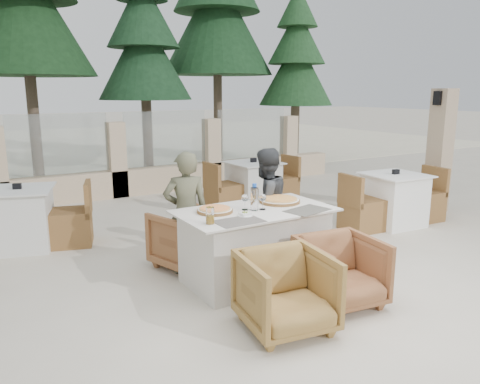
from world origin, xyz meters
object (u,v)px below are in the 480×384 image
pizza_left (215,210)px  bg_table_c (394,200)px  bg_table_a (20,219)px  olive_dish (245,214)px  armchair_near_left (286,292)px  diner_left (186,213)px  water_bottle (254,197)px  wine_glass_near (263,201)px  armchair_near_right (341,271)px  beer_glass_right (256,195)px  armchair_far_left (190,239)px  bg_table_b (253,184)px  pizza_right (280,200)px  diner_right (265,205)px  beer_glass_left (210,216)px  armchair_far_right (261,235)px  dining_table (255,245)px  wine_glass_centre (245,201)px

pizza_left → bg_table_c: size_ratio=0.22×
bg_table_a → olive_dish: bearing=-38.4°
armchair_near_left → diner_left: 1.64m
water_bottle → wine_glass_near: size_ratio=1.51×
water_bottle → armchair_near_right: 1.12m
beer_glass_right → armchair_far_left: bearing=147.7°
pizza_left → bg_table_b: 3.41m
pizza_right → armchair_near_left: 1.44m
diner_right → bg_table_a: size_ratio=0.81×
bg_table_b → armchair_near_right: bearing=-113.4°
water_bottle → wine_glass_near: bearing=-15.1°
pizza_left → beer_glass_left: beer_glass_left is taller
armchair_far_left → diner_left: (-0.09, -0.11, 0.34)m
olive_dish → diner_left: size_ratio=0.08×
beer_glass_left → armchair_near_right: bearing=-33.4°
pizza_left → bg_table_a: size_ratio=0.22×
olive_dish → armchair_near_right: olive_dish is taller
beer_glass_left → pizza_right: bearing=18.6°
pizza_left → olive_dish: size_ratio=3.30×
pizza_left → armchair_far_left: 0.75m
wine_glass_near → armchair_near_left: bearing=-113.0°
armchair_far_right → armchair_near_right: size_ratio=0.87×
armchair_near_right → bg_table_a: bearing=133.2°
wine_glass_near → diner_right: diner_right is taller
pizza_right → diner_left: 1.03m
beer_glass_left → armchair_far_left: 1.09m
beer_glass_right → bg_table_c: bearing=7.7°
water_bottle → armchair_far_left: 1.01m
armchair_far_left → armchair_near_right: 1.78m
pizza_left → beer_glass_right: 0.65m
wine_glass_near → bg_table_c: (2.83, 0.71, -0.48)m
pizza_right → dining_table: bearing=-162.2°
armchair_far_left → armchair_near_right: bearing=98.6°
beer_glass_left → bg_table_a: 2.98m
armchair_far_right → bg_table_a: bg_table_a is taller
armchair_far_left → bg_table_a: bg_table_a is taller
armchair_near_right → armchair_far_right: bearing=95.2°
dining_table → armchair_near_left: dining_table is taller
pizza_right → diner_right: 0.39m
wine_glass_near → beer_glass_right: 0.38m
beer_glass_right → beer_glass_left: bearing=-147.9°
pizza_left → wine_glass_near: (0.47, -0.16, 0.07)m
pizza_right → diner_left: bearing=152.9°
wine_glass_near → beer_glass_right: bearing=67.5°
wine_glass_centre → wine_glass_near: same height
dining_table → bg_table_c: same height
diner_right → bg_table_b: bearing=-130.5°
dining_table → diner_left: (-0.51, 0.59, 0.29)m
dining_table → armchair_far_left: (-0.42, 0.71, -0.05)m
pizza_right → diner_right: size_ratio=0.34×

